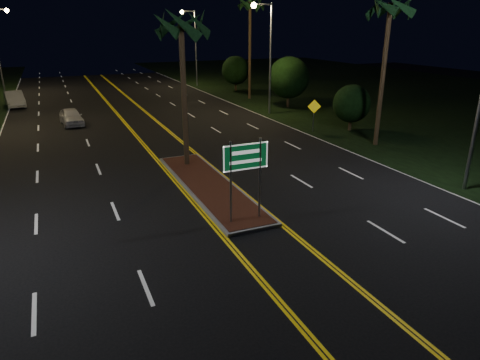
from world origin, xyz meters
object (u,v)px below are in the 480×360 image
palm_right_far (250,5)px  car_far (14,98)px  warning_sign (314,111)px  streetlight_right_mid (267,46)px  shrub_mid (289,78)px  shrub_near (352,104)px  palm_median (181,25)px  median_island (209,186)px  streetlight_right_far (193,39)px  shrub_far (236,70)px  palm_right_near (390,8)px  highway_sign (246,164)px  car_near (71,115)px

palm_right_far → car_far: size_ratio=2.05×
warning_sign → streetlight_right_mid: bearing=112.5°
shrub_mid → shrub_near: bearing=-92.9°
palm_median → warning_sign: 12.97m
median_island → shrub_near: shrub_near is taller
warning_sign → palm_right_far: bearing=103.6°
palm_right_far → streetlight_right_far: bearing=100.3°
car_far → warning_sign: 28.41m
palm_median → palm_right_far: 23.40m
shrub_mid → shrub_far: (-0.20, 12.00, -0.39)m
shrub_far → palm_right_near: bearing=-92.9°
palm_right_near → shrub_near: size_ratio=2.82×
palm_right_near → shrub_mid: bearing=83.9°
highway_sign → streetlight_right_far: streetlight_right_far is taller
shrub_far → streetlight_right_far: bearing=118.0°
palm_right_far → shrub_mid: bearing=-78.7°
palm_right_far → palm_right_near: bearing=-90.9°
palm_right_near → shrub_near: bearing=76.0°
shrub_far → car_near: bearing=-147.9°
palm_median → shrub_near: bearing=14.5°
palm_right_near → shrub_mid: size_ratio=2.01×
car_near → median_island: bearing=-78.9°
highway_sign → car_near: 22.01m
palm_right_near → car_far: (-22.00, 24.60, -7.38)m
highway_sign → shrub_near: bearing=39.7°
median_island → highway_sign: 4.80m
streetlight_right_far → shrub_near: bearing=-84.1°
palm_median → shrub_near: (13.50, 3.50, -5.33)m
car_far → streetlight_right_mid: bearing=-40.3°
palm_right_far → car_near: size_ratio=2.34×
streetlight_right_mid → shrub_mid: streetlight_right_mid is taller
warning_sign → car_near: bearing=170.4°
palm_right_far → car_far: 24.24m
shrub_far → car_far: shrub_far is taller
highway_sign → palm_right_far: 30.81m
highway_sign → palm_right_near: size_ratio=0.34×
palm_right_far → warning_sign: palm_right_far is taller
median_island → streetlight_right_far: 37.00m
streetlight_right_far → streetlight_right_mid: bearing=-90.0°
shrub_far → car_far: size_ratio=0.79×
median_island → streetlight_right_far: streetlight_right_far is taller
shrub_near → palm_right_far: bearing=92.5°
median_island → car_far: bearing=109.0°
highway_sign → palm_median: palm_median is taller
streetlight_right_mid → palm_right_near: 12.41m
palm_right_near → shrub_mid: palm_right_near is taller
median_island → palm_right_far: (12.80, 23.00, 9.06)m
median_island → streetlight_right_mid: streetlight_right_mid is taller
streetlight_right_far → shrub_far: size_ratio=2.27×
car_far → warning_sign: bearing=-52.6°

